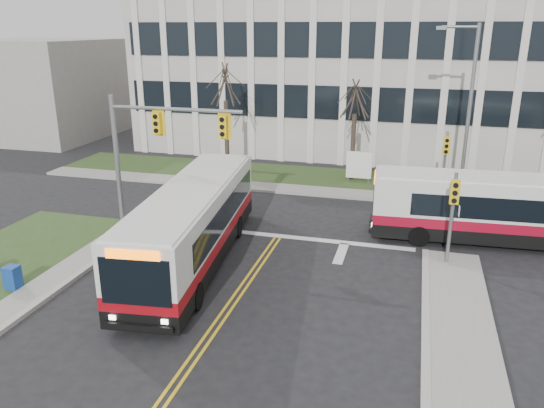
{
  "coord_description": "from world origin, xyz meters",
  "views": [
    {
      "loc": [
        5.59,
        -13.37,
        9.01
      ],
      "look_at": [
        0.07,
        6.78,
        2.0
      ],
      "focal_mm": 35.0,
      "sensor_mm": 36.0,
      "label": 1
    }
  ],
  "objects": [
    {
      "name": "bus_main",
      "position": [
        -2.58,
        4.65,
        1.54
      ],
      "size": [
        3.82,
        11.73,
        3.07
      ],
      "primitive_type": null,
      "rotation": [
        0.0,
        0.0,
        0.12
      ],
      "color": "silver",
      "rests_on": "ground"
    },
    {
      "name": "streetlight",
      "position": [
        8.03,
        16.2,
        5.19
      ],
      "size": [
        2.15,
        0.25,
        9.2
      ],
      "color": "slate",
      "rests_on": "ground"
    },
    {
      "name": "tree_left",
      "position": [
        -6.0,
        18.0,
        5.51
      ],
      "size": [
        1.8,
        1.8,
        7.7
      ],
      "color": "#42352B",
      "rests_on": "ground"
    },
    {
      "name": "newspaper_box_blue",
      "position": [
        -7.85,
        0.63,
        0.47
      ],
      "size": [
        0.51,
        0.46,
        0.95
      ],
      "primitive_type": "cube",
      "rotation": [
        0.0,
        0.0,
        -0.02
      ],
      "color": "navy",
      "rests_on": "ground"
    },
    {
      "name": "mast_arm_signal",
      "position": [
        -5.62,
        7.16,
        4.26
      ],
      "size": [
        6.11,
        0.38,
        6.2
      ],
      "color": "slate",
      "rests_on": "ground"
    },
    {
      "name": "signal_pole_near",
      "position": [
        7.2,
        6.9,
        2.5
      ],
      "size": [
        0.34,
        0.39,
        3.8
      ],
      "color": "slate",
      "rests_on": "ground"
    },
    {
      "name": "sidewalk_cross",
      "position": [
        5.0,
        15.2,
        0.07
      ],
      "size": [
        44.0,
        1.6,
        0.14
      ],
      "primitive_type": "cube",
      "color": "#9E9B93",
      "rests_on": "ground"
    },
    {
      "name": "bus_cross",
      "position": [
        9.48,
        10.0,
        1.46
      ],
      "size": [
        11.04,
        3.01,
        2.91
      ],
      "primitive_type": null,
      "rotation": [
        0.0,
        0.0,
        -1.51
      ],
      "color": "silver",
      "rests_on": "ground"
    },
    {
      "name": "signal_pole_far",
      "position": [
        7.2,
        15.4,
        2.5
      ],
      "size": [
        0.34,
        0.39,
        3.8
      ],
      "color": "slate",
      "rests_on": "ground"
    },
    {
      "name": "building_lawn",
      "position": [
        5.0,
        18.0,
        0.06
      ],
      "size": [
        44.0,
        5.0,
        0.12
      ],
      "primitive_type": "cube",
      "color": "#2B451D",
      "rests_on": "ground"
    },
    {
      "name": "building_annex",
      "position": [
        -26.0,
        26.0,
        4.0
      ],
      "size": [
        12.0,
        12.0,
        8.0
      ],
      "primitive_type": "cube",
      "color": "#9E9B93",
      "rests_on": "ground"
    },
    {
      "name": "directory_sign",
      "position": [
        2.5,
        17.5,
        1.17
      ],
      "size": [
        1.5,
        0.12,
        2.0
      ],
      "color": "slate",
      "rests_on": "ground"
    },
    {
      "name": "office_building",
      "position": [
        5.0,
        30.0,
        6.0
      ],
      "size": [
        40.0,
        16.0,
        12.0
      ],
      "primitive_type": "cube",
      "color": "beige",
      "rests_on": "ground"
    },
    {
      "name": "ground",
      "position": [
        0.0,
        0.0,
        0.0
      ],
      "size": [
        120.0,
        120.0,
        0.0
      ],
      "primitive_type": "plane",
      "color": "black",
      "rests_on": "ground"
    },
    {
      "name": "tree_mid",
      "position": [
        2.0,
        18.2,
        4.88
      ],
      "size": [
        1.8,
        1.8,
        6.82
      ],
      "color": "#42352B",
      "rests_on": "ground"
    }
  ]
}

